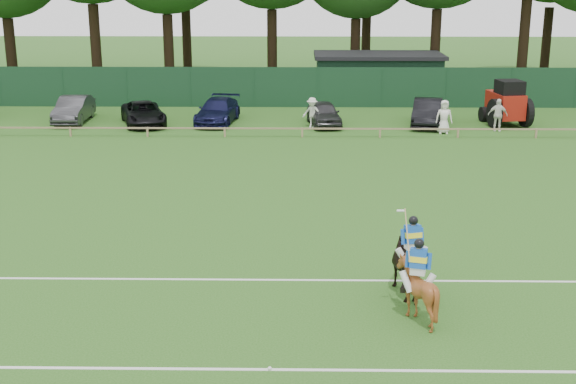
{
  "coord_description": "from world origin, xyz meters",
  "views": [
    {
      "loc": [
        0.88,
        -20.89,
        8.33
      ],
      "look_at": [
        0.5,
        3.0,
        1.4
      ],
      "focal_mm": 48.0,
      "sensor_mm": 36.0,
      "label": 1
    }
  ],
  "objects_px": {
    "spectator_mid": "(498,115)",
    "polo_ball": "(270,368)",
    "sedan_navy": "(218,111)",
    "spectator_right": "(444,117)",
    "sedan_grey": "(74,109)",
    "horse_chestnut": "(417,291)",
    "utility_shed": "(378,76)",
    "suv_black": "(143,114)",
    "hatch_grey": "(324,114)",
    "spectator_left": "(312,113)",
    "horse_dark": "(411,266)",
    "estate_black": "(428,112)",
    "tractor": "(506,104)"
  },
  "relations": [
    {
      "from": "suv_black",
      "to": "tractor",
      "type": "distance_m",
      "value": 20.09
    },
    {
      "from": "horse_dark",
      "to": "utility_shed",
      "type": "xyz_separation_m",
      "value": [
        2.17,
        31.88,
        0.73
      ]
    },
    {
      "from": "spectator_right",
      "to": "polo_ball",
      "type": "distance_m",
      "value": 26.4
    },
    {
      "from": "sedan_navy",
      "to": "spectator_right",
      "type": "distance_m",
      "value": 12.48
    },
    {
      "from": "sedan_navy",
      "to": "spectator_mid",
      "type": "bearing_deg",
      "value": -0.44
    },
    {
      "from": "horse_chestnut",
      "to": "spectator_right",
      "type": "xyz_separation_m",
      "value": [
        4.69,
        22.5,
        0.12
      ]
    },
    {
      "from": "suv_black",
      "to": "spectator_left",
      "type": "bearing_deg",
      "value": -22.68
    },
    {
      "from": "spectator_left",
      "to": "polo_ball",
      "type": "bearing_deg",
      "value": -72.13
    },
    {
      "from": "polo_ball",
      "to": "spectator_right",
      "type": "bearing_deg",
      "value": 71.9
    },
    {
      "from": "horse_chestnut",
      "to": "sedan_navy",
      "type": "relative_size",
      "value": 0.32
    },
    {
      "from": "spectator_mid",
      "to": "utility_shed",
      "type": "height_order",
      "value": "utility_shed"
    },
    {
      "from": "horse_chestnut",
      "to": "spectator_left",
      "type": "height_order",
      "value": "spectator_left"
    },
    {
      "from": "suv_black",
      "to": "utility_shed",
      "type": "relative_size",
      "value": 0.54
    },
    {
      "from": "horse_dark",
      "to": "suv_black",
      "type": "xyz_separation_m",
      "value": [
        -11.65,
        23.05,
        -0.17
      ]
    },
    {
      "from": "horse_dark",
      "to": "utility_shed",
      "type": "bearing_deg",
      "value": -108.45
    },
    {
      "from": "estate_black",
      "to": "utility_shed",
      "type": "relative_size",
      "value": 0.52
    },
    {
      "from": "spectator_left",
      "to": "spectator_mid",
      "type": "xyz_separation_m",
      "value": [
        9.88,
        -0.73,
        0.04
      ]
    },
    {
      "from": "sedan_grey",
      "to": "spectator_right",
      "type": "distance_m",
      "value": 20.56
    },
    {
      "from": "estate_black",
      "to": "tractor",
      "type": "bearing_deg",
      "value": 12.62
    },
    {
      "from": "utility_shed",
      "to": "tractor",
      "type": "bearing_deg",
      "value": -54.12
    },
    {
      "from": "polo_ball",
      "to": "sedan_grey",
      "type": "bearing_deg",
      "value": 113.54
    },
    {
      "from": "hatch_grey",
      "to": "tractor",
      "type": "height_order",
      "value": "tractor"
    },
    {
      "from": "sedan_navy",
      "to": "suv_black",
      "type": "bearing_deg",
      "value": -164.91
    },
    {
      "from": "hatch_grey",
      "to": "spectator_right",
      "type": "distance_m",
      "value": 6.58
    },
    {
      "from": "sedan_grey",
      "to": "hatch_grey",
      "type": "xyz_separation_m",
      "value": [
        14.12,
        -0.76,
        -0.06
      ]
    },
    {
      "from": "sedan_navy",
      "to": "estate_black",
      "type": "xyz_separation_m",
      "value": [
        11.69,
        -0.46,
        0.04
      ]
    },
    {
      "from": "horse_chestnut",
      "to": "estate_black",
      "type": "relative_size",
      "value": 0.35
    },
    {
      "from": "sedan_navy",
      "to": "spectator_right",
      "type": "xyz_separation_m",
      "value": [
        12.19,
        -2.68,
        0.2
      ]
    },
    {
      "from": "horse_chestnut",
      "to": "suv_black",
      "type": "relative_size",
      "value": 0.33
    },
    {
      "from": "sedan_grey",
      "to": "spectator_right",
      "type": "xyz_separation_m",
      "value": [
        20.36,
        -2.85,
        0.16
      ]
    },
    {
      "from": "hatch_grey",
      "to": "spectator_left",
      "type": "height_order",
      "value": "spectator_left"
    },
    {
      "from": "sedan_navy",
      "to": "spectator_right",
      "type": "bearing_deg",
      "value": -5.39
    },
    {
      "from": "estate_black",
      "to": "spectator_mid",
      "type": "distance_m",
      "value": 3.8
    },
    {
      "from": "sedan_navy",
      "to": "hatch_grey",
      "type": "xyz_separation_m",
      "value": [
        5.95,
        -0.6,
        -0.02
      ]
    },
    {
      "from": "sedan_navy",
      "to": "utility_shed",
      "type": "distance_m",
      "value": 12.8
    },
    {
      "from": "sedan_navy",
      "to": "utility_shed",
      "type": "height_order",
      "value": "utility_shed"
    },
    {
      "from": "estate_black",
      "to": "sedan_grey",
      "type": "bearing_deg",
      "value": -169.93
    },
    {
      "from": "spectator_mid",
      "to": "tractor",
      "type": "bearing_deg",
      "value": 70.56
    },
    {
      "from": "hatch_grey",
      "to": "utility_shed",
      "type": "distance_m",
      "value": 9.67
    },
    {
      "from": "suv_black",
      "to": "hatch_grey",
      "type": "xyz_separation_m",
      "value": [
        10.02,
        -0.02,
        0.03
      ]
    },
    {
      "from": "suv_black",
      "to": "sedan_grey",
      "type": "bearing_deg",
      "value": 151.18
    },
    {
      "from": "spectator_mid",
      "to": "utility_shed",
      "type": "distance_m",
      "value": 11.61
    },
    {
      "from": "spectator_mid",
      "to": "polo_ball",
      "type": "xyz_separation_m",
      "value": [
        -11.17,
        -25.78,
        -0.82
      ]
    },
    {
      "from": "spectator_mid",
      "to": "spectator_left",
      "type": "bearing_deg",
      "value": -175.46
    },
    {
      "from": "horse_dark",
      "to": "spectator_mid",
      "type": "relative_size",
      "value": 1.1
    },
    {
      "from": "horse_dark",
      "to": "estate_black",
      "type": "distance_m",
      "value": 23.52
    },
    {
      "from": "sedan_grey",
      "to": "spectator_mid",
      "type": "height_order",
      "value": "spectator_mid"
    },
    {
      "from": "estate_black",
      "to": "spectator_right",
      "type": "xyz_separation_m",
      "value": [
        0.5,
        -2.22,
        0.16
      ]
    },
    {
      "from": "sedan_grey",
      "to": "horse_chestnut",
      "type": "bearing_deg",
      "value": -59.97
    },
    {
      "from": "horse_dark",
      "to": "spectator_mid",
      "type": "height_order",
      "value": "spectator_mid"
    }
  ]
}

